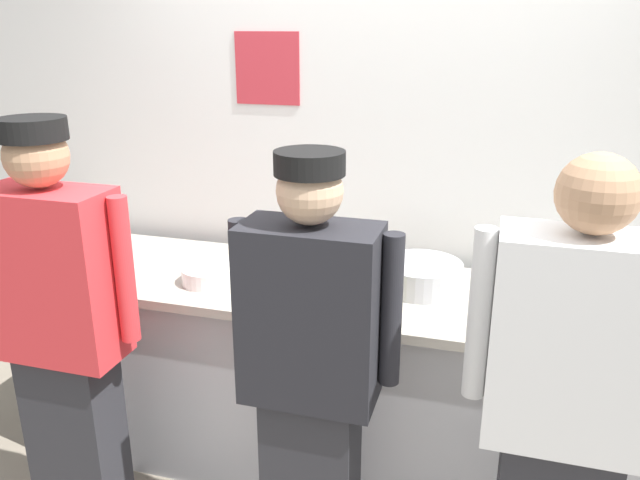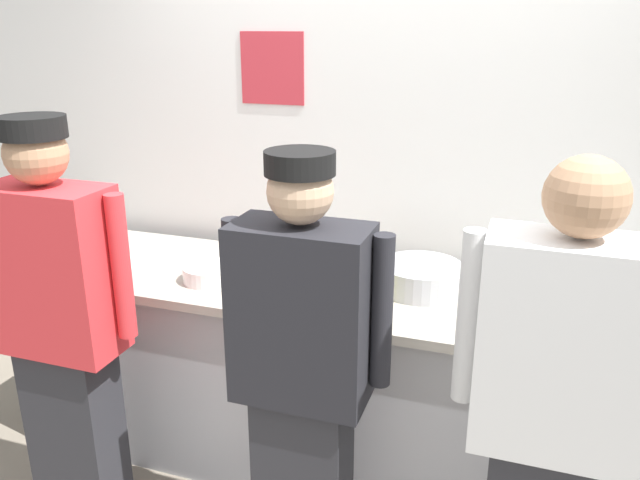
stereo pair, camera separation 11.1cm
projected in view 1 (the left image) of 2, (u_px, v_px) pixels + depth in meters
The scene contains 13 objects.
wall_back at pixel (377, 140), 3.02m from camera, with size 4.97×0.11×2.94m.
prep_counter at pixel (349, 379), 2.89m from camera, with size 3.17×0.75×0.91m.
chef_near_left at pixel (62, 330), 2.37m from camera, with size 0.61×0.24×1.70m.
chef_center at pixel (311, 372), 2.16m from camera, with size 0.59×0.24×1.63m.
chef_far_right at pixel (565, 416), 1.88m from camera, with size 0.61×0.24×1.68m.
plate_stack_front at pixel (316, 264), 2.94m from camera, with size 0.23×0.23×0.05m.
plate_stack_rear at pixel (208, 275), 2.78m from camera, with size 0.23×0.23×0.07m.
mixing_bowl_steel at pixel (421, 275), 2.71m from camera, with size 0.35×0.35×0.12m, color #B7BABF.
sheet_tray at pixel (598, 309), 2.51m from camera, with size 0.44×0.32×0.02m, color #B7BABF.
squeeze_bottle_primary at pixel (374, 280), 2.55m from camera, with size 0.06×0.06×0.21m.
ramekin_orange_sauce at pixel (116, 264), 2.94m from camera, with size 0.10×0.10×0.05m.
ramekin_yellow_sauce at pixel (244, 263), 2.96m from camera, with size 0.11×0.11×0.04m.
deli_cup at pixel (323, 275), 2.75m from camera, with size 0.09×0.09×0.09m, color white.
Camera 1 is at (0.59, -2.07, 2.00)m, focal length 35.53 mm.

